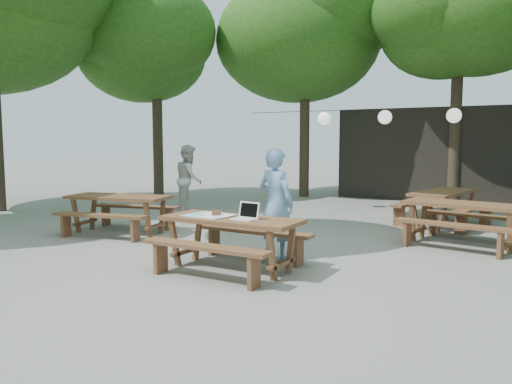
{
  "coord_description": "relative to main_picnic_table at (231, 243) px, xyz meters",
  "views": [
    {
      "loc": [
        3.24,
        -6.32,
        1.85
      ],
      "look_at": [
        -0.55,
        0.24,
        1.05
      ],
      "focal_mm": 35.0,
      "sensor_mm": 36.0,
      "label": 1
    }
  ],
  "objects": [
    {
      "name": "ground",
      "position": [
        0.55,
        0.46,
        -0.39
      ],
      "size": [
        80.0,
        80.0,
        0.0
      ],
      "primitive_type": "plane",
      "color": "slate",
      "rests_on": "ground"
    },
    {
      "name": "pavilion",
      "position": [
        1.05,
        10.96,
        1.01
      ],
      "size": [
        6.0,
        3.0,
        2.8
      ],
      "primitive_type": "cube",
      "color": "black",
      "rests_on": "ground"
    },
    {
      "name": "main_picnic_table",
      "position": [
        0.0,
        0.0,
        0.0
      ],
      "size": [
        2.0,
        1.58,
        0.75
      ],
      "color": "#533C1D",
      "rests_on": "ground"
    },
    {
      "name": "picnic_table_nw",
      "position": [
        -3.44,
        1.24,
        0.0
      ],
      "size": [
        2.19,
        1.95,
        0.75
      ],
      "rotation": [
        0.0,
        0.0,
        0.22
      ],
      "color": "#533C1D",
      "rests_on": "ground"
    },
    {
      "name": "picnic_table_ne",
      "position": [
        2.63,
        3.41,
        0.0
      ],
      "size": [
        2.11,
        1.84,
        0.75
      ],
      "rotation": [
        0.0,
        0.0,
        -0.14
      ],
      "color": "#533C1D",
      "rests_on": "ground"
    },
    {
      "name": "picnic_table_far_e",
      "position": [
        1.96,
        5.37,
        0.0
      ],
      "size": [
        1.92,
        2.17,
        0.75
      ],
      "rotation": [
        0.0,
        0.0,
        1.37
      ],
      "color": "#533C1D",
      "rests_on": "ground"
    },
    {
      "name": "woman",
      "position": [
        0.23,
        0.91,
        0.47
      ],
      "size": [
        0.69,
        0.52,
        1.72
      ],
      "primitive_type": "imported",
      "rotation": [
        0.0,
        0.0,
        2.96
      ],
      "color": "#759FD5",
      "rests_on": "ground"
    },
    {
      "name": "second_person",
      "position": [
        -4.01,
        4.23,
        0.47
      ],
      "size": [
        1.01,
        1.05,
        1.71
      ],
      "primitive_type": "imported",
      "rotation": [
        0.0,
        0.0,
        2.18
      ],
      "color": "silver",
      "rests_on": "ground"
    },
    {
      "name": "laptop",
      "position": [
        0.27,
        -0.04,
        0.42
      ],
      "size": [
        0.35,
        0.29,
        0.24
      ],
      "rotation": [
        0.0,
        0.0,
        -0.08
      ],
      "color": "white",
      "rests_on": "main_picnic_table"
    },
    {
      "name": "tabletop_clutter",
      "position": [
        -0.36,
        0.01,
        0.37
      ],
      "size": [
        0.7,
        0.6,
        0.08
      ],
      "color": "teal",
      "rests_on": "main_picnic_table"
    },
    {
      "name": "paper_lanterns",
      "position": [
        0.36,
        6.46,
        2.02
      ],
      "size": [
        9.0,
        0.34,
        0.38
      ],
      "color": "black",
      "rests_on": "ground"
    }
  ]
}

